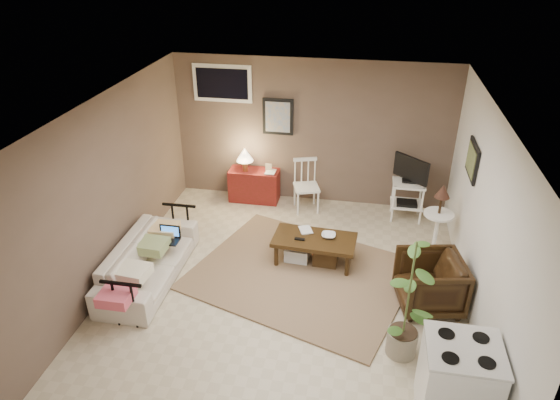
% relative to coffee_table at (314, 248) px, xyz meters
% --- Properties ---
extents(floor, '(5.00, 5.00, 0.00)m').
position_rel_coffee_table_xyz_m(floor, '(-0.29, -0.62, -0.24)').
color(floor, '#C1B293').
rests_on(floor, ground).
extents(art_back, '(0.50, 0.03, 0.60)m').
position_rel_coffee_table_xyz_m(art_back, '(-0.84, 1.86, 1.21)').
color(art_back, black).
extents(art_right, '(0.03, 0.60, 0.45)m').
position_rel_coffee_table_xyz_m(art_right, '(1.94, 0.43, 1.28)').
color(art_right, black).
extents(window, '(0.96, 0.03, 0.60)m').
position_rel_coffee_table_xyz_m(window, '(-1.74, 1.86, 1.71)').
color(window, white).
extents(rug, '(3.27, 2.93, 0.03)m').
position_rel_coffee_table_xyz_m(rug, '(-0.12, -0.33, -0.22)').
color(rug, '#886E4F').
rests_on(rug, floor).
extents(coffee_table, '(1.15, 0.65, 0.42)m').
position_rel_coffee_table_xyz_m(coffee_table, '(0.00, 0.00, 0.00)').
color(coffee_table, '#39250F').
rests_on(coffee_table, floor).
extents(sofa, '(0.55, 1.88, 0.73)m').
position_rel_coffee_table_xyz_m(sofa, '(-2.09, -0.73, 0.13)').
color(sofa, beige).
rests_on(sofa, floor).
extents(sofa_pillows, '(0.36, 1.79, 0.13)m').
position_rel_coffee_table_xyz_m(sofa_pillows, '(-2.04, -0.95, 0.22)').
color(sofa_pillows, '#F6ECCB').
rests_on(sofa_pillows, sofa).
extents(sofa_end_rails, '(0.51, 1.88, 0.63)m').
position_rel_coffee_table_xyz_m(sofa_end_rails, '(-1.98, -0.73, 0.08)').
color(sofa_end_rails, black).
rests_on(sofa_end_rails, floor).
extents(laptop, '(0.29, 0.21, 0.20)m').
position_rel_coffee_table_xyz_m(laptop, '(-1.91, -0.41, 0.24)').
color(laptop, black).
rests_on(laptop, sofa).
extents(red_console, '(0.83, 0.37, 0.96)m').
position_rel_coffee_table_xyz_m(red_console, '(-1.23, 1.66, 0.10)').
color(red_console, maroon).
rests_on(red_console, floor).
extents(spindle_chair, '(0.49, 0.49, 0.86)m').
position_rel_coffee_table_xyz_m(spindle_chair, '(-0.31, 1.50, 0.17)').
color(spindle_chair, white).
rests_on(spindle_chair, floor).
extents(tv_stand, '(0.50, 0.45, 1.06)m').
position_rel_coffee_table_xyz_m(tv_stand, '(1.31, 1.49, 0.32)').
color(tv_stand, white).
rests_on(tv_stand, floor).
extents(side_table, '(0.41, 0.41, 1.10)m').
position_rel_coffee_table_xyz_m(side_table, '(1.66, 0.53, 0.44)').
color(side_table, white).
rests_on(side_table, floor).
extents(armchair, '(0.81, 0.85, 0.75)m').
position_rel_coffee_table_xyz_m(armchair, '(1.48, -0.65, 0.14)').
color(armchair, black).
rests_on(armchair, floor).
extents(potted_plant, '(0.37, 0.37, 1.47)m').
position_rel_coffee_table_xyz_m(potted_plant, '(1.15, -1.51, 0.54)').
color(potted_plant, gray).
rests_on(potted_plant, floor).
extents(stove, '(0.67, 0.62, 0.88)m').
position_rel_coffee_table_xyz_m(stove, '(1.59, -2.26, 0.20)').
color(stove, white).
rests_on(stove, floor).
extents(bowl, '(0.19, 0.05, 0.19)m').
position_rel_coffee_table_xyz_m(bowl, '(0.19, 0.06, 0.26)').
color(bowl, '#39250F').
rests_on(bowl, coffee_table).
extents(book_table, '(0.16, 0.08, 0.22)m').
position_rel_coffee_table_xyz_m(book_table, '(-0.21, 0.14, 0.28)').
color(book_table, '#39250F').
rests_on(book_table, coffee_table).
extents(book_console, '(0.17, 0.03, 0.23)m').
position_rel_coffee_table_xyz_m(book_console, '(-1.01, 1.63, 0.43)').
color(book_console, '#39250F').
rests_on(book_console, red_console).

